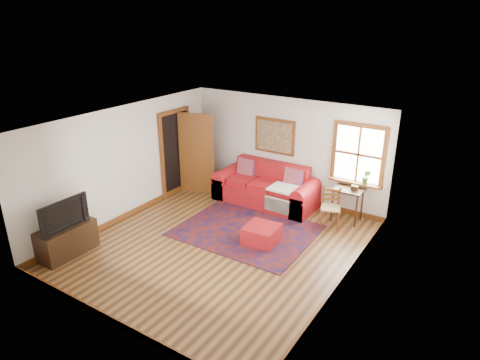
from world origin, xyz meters
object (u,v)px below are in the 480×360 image
Objects in this scene: red_leather_sofa at (266,190)px; red_ottoman at (262,234)px; ladder_back_chair at (331,205)px; side_table at (348,194)px; media_cabinet at (67,240)px.

red_leather_sofa reaches higher than red_ottoman.
side_table is at bearing 59.14° from ladder_back_chair.
media_cabinet is (-2.00, -4.11, -0.02)m from red_leather_sofa.
ladder_back_chair is at bearing 45.74° from media_cabinet.
red_leather_sofa is 4.57m from media_cabinet.
ladder_back_chair is at bearing -120.86° from side_table.
ladder_back_chair reaches higher than red_ottoman.
ladder_back_chair is 5.35m from media_cabinet.
side_table is 0.88× the size of ladder_back_chair.
media_cabinet is (-3.73, -3.83, -0.17)m from ladder_back_chair.
red_ottoman is at bearing 39.53° from media_cabinet.
ladder_back_chair is (1.74, -0.28, 0.15)m from red_leather_sofa.
red_leather_sofa reaches higher than media_cabinet.
side_table is at bearing 55.06° from red_ottoman.
side_table reaches higher than media_cabinet.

